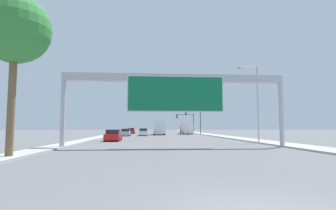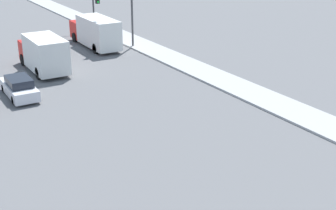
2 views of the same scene
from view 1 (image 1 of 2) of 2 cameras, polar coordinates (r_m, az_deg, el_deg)
sidewalk_right at (r=67.02m, az=7.62°, el=-6.21°), size 3.00×120.00×0.15m
median_strip_left at (r=66.15m, az=-11.50°, el=-6.18°), size 2.00×120.00×0.15m
sign_gantry at (r=23.84m, az=1.64°, el=3.64°), size 20.32×0.73×6.65m
car_far_center at (r=35.09m, az=-11.79°, el=-6.53°), size 1.84×4.56×1.48m
car_far_left at (r=53.43m, az=-9.17°, el=-5.93°), size 1.74×4.41×1.45m
car_mid_center at (r=69.99m, az=-7.99°, el=-5.63°), size 1.76×4.64×1.49m
car_mid_left at (r=54.60m, az=-5.36°, el=-5.91°), size 1.74×4.70×1.51m
truck_box_primary at (r=66.09m, az=4.01°, el=-4.96°), size 2.33×8.45×3.09m
truck_box_secondary at (r=59.96m, az=-1.90°, el=-5.02°), size 2.48×7.03×3.03m
traffic_light_near_intersection at (r=64.64m, az=5.97°, el=-2.74°), size 4.02×0.32×6.06m
traffic_light_mid_block at (r=74.41m, az=4.22°, el=-3.18°), size 5.25×0.32×5.58m
palm_tree_foreground at (r=19.04m, az=-30.35°, el=13.92°), size 4.22×4.22×9.93m
street_lamp_right at (r=32.40m, az=18.48°, el=1.52°), size 2.46×0.28×8.97m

